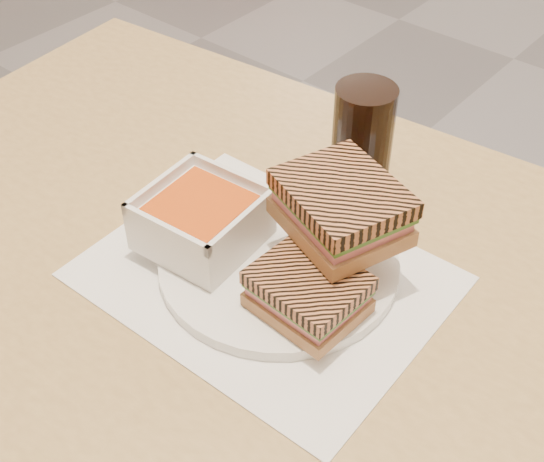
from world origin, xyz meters
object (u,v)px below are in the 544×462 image
Objects in this scene: main_table at (287,336)px; plate at (279,262)px; soup_bowl at (202,221)px; panini_lower at (308,292)px; cola_glass at (362,146)px.

plate is (-0.01, -0.00, 0.12)m from main_table.
soup_bowl reaches higher than panini_lower.
main_table is 8.17× the size of cola_glass.
panini_lower is at bearing -68.98° from cola_glass.
panini_lower is (0.06, -0.04, 0.16)m from main_table.
main_table is 0.17m from panini_lower.
cola_glass is (-0.02, 0.16, 0.19)m from main_table.
soup_bowl reaches higher than main_table.
plate is at bearing 151.10° from panini_lower.
soup_bowl reaches higher than plate.
plate is 2.39× the size of panini_lower.
soup_bowl is at bearing -158.77° from main_table.
panini_lower is (0.15, -0.01, -0.00)m from soup_bowl.
main_table is 0.19m from soup_bowl.
panini_lower is 0.73× the size of cola_glass.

